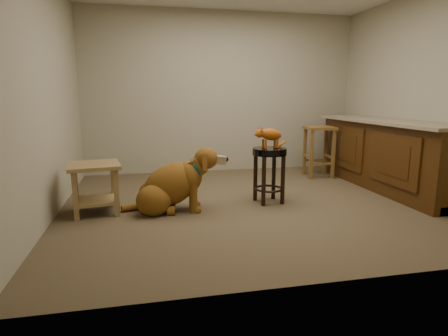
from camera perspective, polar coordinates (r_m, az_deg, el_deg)
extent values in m
cube|color=brown|center=(4.54, 4.97, -5.17)|extent=(4.50, 4.00, 0.01)
cube|color=#A59F85|center=(6.30, -0.26, 11.37)|extent=(4.50, 0.04, 2.60)
cube|color=#A59F85|center=(2.52, 19.15, 11.24)|extent=(4.50, 0.04, 2.60)
cube|color=#A59F85|center=(4.27, -25.48, 10.47)|extent=(0.04, 4.00, 2.60)
cube|color=#A59F85|center=(5.47, 28.77, 10.08)|extent=(0.04, 4.00, 2.60)
cube|color=#492A0D|center=(5.58, 23.63, 1.72)|extent=(0.60, 2.50, 0.90)
cube|color=gray|center=(5.51, 23.75, 6.54)|extent=(0.70, 2.56, 0.04)
cube|color=black|center=(5.68, 23.65, -2.26)|extent=(0.52, 2.50, 0.10)
cube|color=#492A0D|center=(4.95, 24.41, 1.17)|extent=(0.02, 0.90, 0.62)
cube|color=#492A0D|center=(5.86, 18.07, 3.00)|extent=(0.02, 0.90, 0.62)
cube|color=#3B210A|center=(4.94, 24.30, 1.16)|extent=(0.02, 0.60, 0.40)
cube|color=#3B210A|center=(5.85, 17.97, 3.00)|extent=(0.02, 0.60, 0.40)
cylinder|color=black|center=(4.64, 7.58, -1.20)|extent=(0.05, 0.05, 0.58)
cylinder|color=black|center=(4.54, 4.80, -1.41)|extent=(0.05, 0.05, 0.58)
cylinder|color=black|center=(4.42, 8.96, -1.84)|extent=(0.05, 0.05, 0.58)
cylinder|color=black|center=(4.32, 6.07, -2.08)|extent=(0.05, 0.05, 0.58)
torus|color=black|center=(4.51, 6.82, -3.14)|extent=(0.37, 0.37, 0.03)
cylinder|color=black|center=(4.42, 6.95, 2.52)|extent=(0.40, 0.40, 0.08)
cube|color=brown|center=(6.25, 15.18, 2.46)|extent=(0.05, 0.05, 0.75)
cube|color=brown|center=(6.14, 12.19, 2.45)|extent=(0.05, 0.05, 0.75)
cube|color=brown|center=(5.94, 16.30, 1.96)|extent=(0.05, 0.05, 0.75)
cube|color=brown|center=(5.82, 13.17, 1.94)|extent=(0.05, 0.05, 0.75)
cube|color=brown|center=(5.99, 14.39, 5.94)|extent=(0.48, 0.48, 0.04)
cube|color=olive|center=(4.49, -16.50, -2.44)|extent=(0.06, 0.06, 0.51)
cube|color=olive|center=(4.49, -21.66, -2.79)|extent=(0.06, 0.06, 0.51)
cube|color=olive|center=(4.10, -16.06, -3.69)|extent=(0.06, 0.06, 0.51)
cube|color=olive|center=(4.09, -21.73, -4.08)|extent=(0.06, 0.06, 0.51)
cube|color=olive|center=(4.23, -19.22, 0.37)|extent=(0.60, 0.60, 0.04)
cube|color=olive|center=(4.32, -18.90, -4.65)|extent=(0.51, 0.51, 0.03)
ellipsoid|color=brown|center=(4.34, -10.41, -3.90)|extent=(0.40, 0.34, 0.34)
ellipsoid|color=brown|center=(4.07, -10.67, -4.90)|extent=(0.40, 0.34, 0.34)
cylinder|color=brown|center=(4.38, -7.97, -5.26)|extent=(0.10, 0.11, 0.11)
cylinder|color=brown|center=(4.08, -8.09, -6.52)|extent=(0.10, 0.11, 0.11)
ellipsoid|color=brown|center=(4.16, -8.12, -2.50)|extent=(0.81, 0.48, 0.69)
ellipsoid|color=brown|center=(4.14, -5.35, -1.30)|extent=(0.32, 0.35, 0.35)
cylinder|color=brown|center=(4.28, -4.76, -3.38)|extent=(0.10, 0.10, 0.40)
cylinder|color=brown|center=(4.09, -4.69, -4.05)|extent=(0.10, 0.10, 0.40)
sphere|color=brown|center=(4.32, -4.30, -5.63)|extent=(0.11, 0.11, 0.11)
sphere|color=brown|center=(4.14, -4.20, -6.38)|extent=(0.11, 0.11, 0.11)
cylinder|color=brown|center=(4.12, -4.20, 0.17)|extent=(0.27, 0.21, 0.26)
ellipsoid|color=brown|center=(4.11, -2.73, 1.51)|extent=(0.28, 0.26, 0.24)
cube|color=#95805D|center=(4.12, -0.81, 1.25)|extent=(0.18, 0.11, 0.11)
sphere|color=black|center=(4.13, 0.29, 1.35)|extent=(0.06, 0.06, 0.06)
cube|color=brown|center=(4.22, -3.11, 1.33)|extent=(0.06, 0.07, 0.18)
cube|color=brown|center=(4.00, -2.93, 0.79)|extent=(0.06, 0.07, 0.18)
torus|color=#0A4854|center=(4.12, -4.19, 0.02)|extent=(0.16, 0.24, 0.21)
cylinder|color=#D8BF4C|center=(4.14, -3.44, -0.97)|extent=(0.01, 0.05, 0.05)
cylinder|color=brown|center=(4.31, -13.26, -5.80)|extent=(0.33, 0.15, 0.07)
ellipsoid|color=#A14C10|center=(4.40, 7.18, 5.10)|extent=(0.29, 0.16, 0.17)
cylinder|color=#A14C10|center=(4.41, 5.98, 3.74)|extent=(0.03, 0.03, 0.11)
sphere|color=#A14C10|center=(4.42, 5.97, 3.20)|extent=(0.03, 0.03, 0.03)
cylinder|color=#A14C10|center=(4.34, 6.38, 3.62)|extent=(0.03, 0.03, 0.11)
sphere|color=#A14C10|center=(4.35, 6.36, 3.08)|extent=(0.03, 0.03, 0.03)
cylinder|color=#A14C10|center=(4.47, 7.73, 3.80)|extent=(0.03, 0.03, 0.11)
sphere|color=#A14C10|center=(4.48, 7.72, 3.27)|extent=(0.03, 0.03, 0.03)
cylinder|color=#A14C10|center=(4.41, 8.15, 3.68)|extent=(0.03, 0.03, 0.11)
sphere|color=#A14C10|center=(4.41, 8.13, 3.15)|extent=(0.03, 0.03, 0.03)
sphere|color=#A14C10|center=(4.34, 5.45, 5.28)|extent=(0.10, 0.10, 0.10)
sphere|color=#A14C10|center=(4.32, 4.93, 5.14)|extent=(0.04, 0.04, 0.04)
sphere|color=brown|center=(4.32, 4.74, 5.14)|extent=(0.02, 0.02, 0.02)
cone|color=#A14C10|center=(4.37, 5.42, 6.03)|extent=(0.05, 0.05, 0.05)
cone|color=#C66B60|center=(4.36, 5.40, 5.99)|extent=(0.03, 0.03, 0.03)
cone|color=#A14C10|center=(4.31, 5.75, 5.96)|extent=(0.05, 0.05, 0.05)
cone|color=#C66B60|center=(4.31, 5.73, 5.92)|extent=(0.03, 0.03, 0.03)
cylinder|color=#A14C10|center=(4.51, 8.54, 3.47)|extent=(0.19, 0.13, 0.10)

